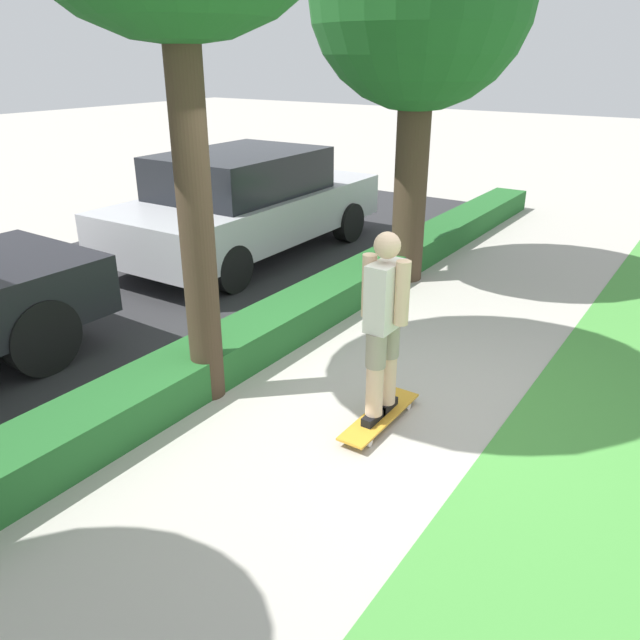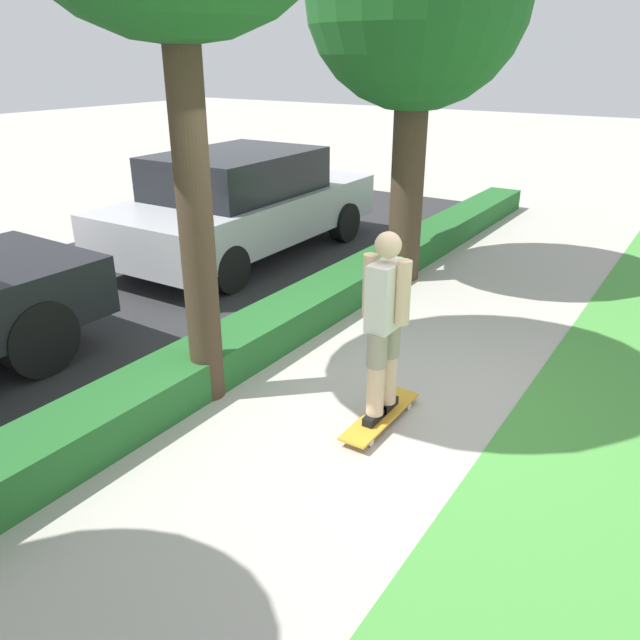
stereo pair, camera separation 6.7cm
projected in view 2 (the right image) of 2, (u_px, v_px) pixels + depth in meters
ground_plane at (383, 404)px, 5.56m from camera, size 60.00×60.00×0.00m
street_asphalt at (82, 306)px, 7.68m from camera, size 16.41×5.00×0.01m
hedge_row at (244, 343)px, 6.29m from camera, size 16.41×0.60×0.37m
skateboard at (381, 416)px, 5.24m from camera, size 0.99×0.24×0.09m
skater_person at (385, 323)px, 4.90m from camera, size 0.48×0.40×1.58m
parked_car_middle at (242, 203)px, 9.37m from camera, size 4.69×2.05×1.56m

